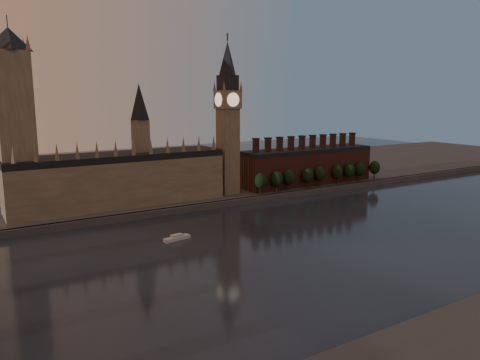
% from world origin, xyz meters
% --- Properties ---
extents(ground, '(900.00, 900.00, 0.00)m').
position_xyz_m(ground, '(0.00, 0.00, 0.00)').
color(ground, black).
rests_on(ground, ground).
extents(north_bank, '(900.00, 182.00, 4.00)m').
position_xyz_m(north_bank, '(0.00, 178.04, 2.00)').
color(north_bank, '#46464B').
rests_on(north_bank, ground).
extents(palace_of_westminster, '(130.00, 30.30, 74.00)m').
position_xyz_m(palace_of_westminster, '(-64.41, 114.91, 21.63)').
color(palace_of_westminster, gray).
rests_on(palace_of_westminster, north_bank).
extents(victoria_tower, '(24.00, 24.00, 108.00)m').
position_xyz_m(victoria_tower, '(-120.00, 115.00, 59.09)').
color(victoria_tower, gray).
rests_on(victoria_tower, north_bank).
extents(big_ben, '(15.00, 15.00, 107.00)m').
position_xyz_m(big_ben, '(10.00, 110.00, 56.83)').
color(big_ben, gray).
rests_on(big_ben, north_bank).
extents(chimney_block, '(110.00, 25.00, 37.00)m').
position_xyz_m(chimney_block, '(80.00, 110.00, 17.82)').
color(chimney_block, '#5B2D23').
rests_on(chimney_block, north_bank).
extents(embankment_tree_0, '(8.60, 8.60, 14.88)m').
position_xyz_m(embankment_tree_0, '(26.53, 94.73, 13.47)').
color(embankment_tree_0, black).
rests_on(embankment_tree_0, north_bank).
extents(embankment_tree_1, '(8.60, 8.60, 14.88)m').
position_xyz_m(embankment_tree_1, '(39.87, 93.75, 13.47)').
color(embankment_tree_1, black).
rests_on(embankment_tree_1, north_bank).
extents(embankment_tree_2, '(8.60, 8.60, 14.88)m').
position_xyz_m(embankment_tree_2, '(50.86, 94.77, 13.47)').
color(embankment_tree_2, black).
rests_on(embankment_tree_2, north_bank).
extents(embankment_tree_3, '(8.60, 8.60, 14.88)m').
position_xyz_m(embankment_tree_3, '(67.65, 94.00, 13.47)').
color(embankment_tree_3, black).
rests_on(embankment_tree_3, north_bank).
extents(embankment_tree_4, '(8.60, 8.60, 14.88)m').
position_xyz_m(embankment_tree_4, '(79.71, 94.84, 13.47)').
color(embankment_tree_4, black).
rests_on(embankment_tree_4, north_bank).
extents(embankment_tree_5, '(8.60, 8.60, 14.88)m').
position_xyz_m(embankment_tree_5, '(97.38, 94.82, 13.47)').
color(embankment_tree_5, black).
rests_on(embankment_tree_5, north_bank).
extents(embankment_tree_6, '(8.60, 8.60, 14.88)m').
position_xyz_m(embankment_tree_6, '(109.37, 94.19, 13.47)').
color(embankment_tree_6, black).
rests_on(embankment_tree_6, north_bank).
extents(embankment_tree_7, '(8.60, 8.60, 14.88)m').
position_xyz_m(embankment_tree_7, '(121.36, 94.92, 13.47)').
color(embankment_tree_7, black).
rests_on(embankment_tree_7, north_bank).
extents(embankment_tree_8, '(8.60, 8.60, 14.88)m').
position_xyz_m(embankment_tree_8, '(137.90, 94.55, 13.47)').
color(embankment_tree_8, black).
rests_on(embankment_tree_8, north_bank).
extents(river_boat, '(14.37, 6.19, 2.78)m').
position_xyz_m(river_boat, '(-59.57, 41.71, 1.06)').
color(river_boat, silver).
rests_on(river_boat, ground).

